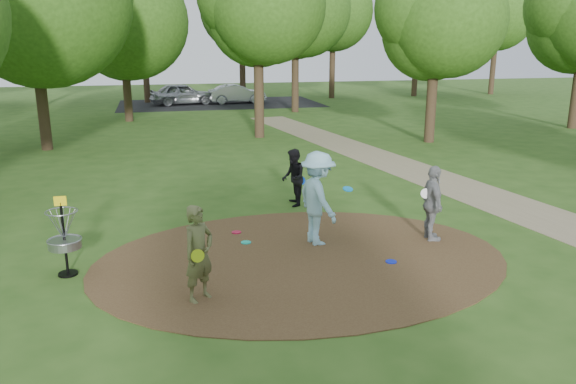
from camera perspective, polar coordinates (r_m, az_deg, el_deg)
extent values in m
plane|color=#2D5119|center=(11.43, 1.43, -6.86)|extent=(100.00, 100.00, 0.00)
cylinder|color=#47301C|center=(11.43, 1.43, -6.81)|extent=(8.40, 8.40, 0.02)
cube|color=#8C7A5B|center=(15.94, 22.62, -1.64)|extent=(7.55, 39.89, 0.01)
cube|color=black|center=(40.74, -6.93, 8.92)|extent=(14.00, 8.00, 0.01)
imported|color=brown|center=(9.53, -9.05, -6.21)|extent=(0.73, 0.70, 1.67)
cylinder|color=#AECF17|center=(9.32, -9.17, -6.42)|extent=(0.22, 0.07, 0.22)
imported|color=#99D1E4|center=(12.00, 3.05, -0.67)|extent=(1.00, 1.44, 2.04)
cylinder|color=#0C8DDB|center=(12.16, 6.10, 0.31)|extent=(0.25, 0.25, 0.08)
imported|color=black|center=(14.90, 0.54, 1.47)|extent=(0.67, 0.82, 1.54)
cylinder|color=blue|center=(14.92, 1.39, 1.15)|extent=(0.23, 0.10, 0.22)
imported|color=gray|center=(12.65, 14.48, -1.14)|extent=(0.55, 1.04, 1.69)
cylinder|color=white|center=(12.52, 13.81, -0.14)|extent=(0.23, 0.11, 0.22)
cylinder|color=#18C4AD|center=(12.31, -4.29, -5.12)|extent=(0.22, 0.22, 0.02)
cylinder|color=#0C1ED8|center=(11.43, 10.43, -6.96)|extent=(0.22, 0.22, 0.02)
cylinder|color=#C2133D|center=(12.96, -5.26, -4.09)|extent=(0.22, 0.22, 0.02)
imported|color=#999BA0|center=(40.24, -10.66, 9.77)|extent=(4.64, 2.47, 1.50)
imported|color=#AAADB2|center=(40.69, -5.21, 9.89)|extent=(4.07, 1.53, 1.33)
cylinder|color=black|center=(11.26, -21.75, -4.65)|extent=(0.05, 0.05, 1.35)
cylinder|color=black|center=(11.49, -21.43, -7.73)|extent=(0.36, 0.36, 0.04)
cylinder|color=gray|center=(11.28, -21.72, -4.91)|extent=(0.60, 0.60, 0.16)
torus|color=gray|center=(11.26, -21.76, -4.53)|extent=(0.63, 0.63, 0.03)
torus|color=gray|center=(11.09, -22.04, -1.85)|extent=(0.58, 0.58, 0.02)
cube|color=yellow|center=(11.04, -22.14, -0.85)|extent=(0.22, 0.02, 0.18)
cylinder|color=#332316|center=(24.72, -23.69, 8.30)|extent=(0.44, 0.44, 3.80)
sphere|color=#2C4F15|center=(24.64, -24.64, 17.01)|extent=(6.80, 6.80, 6.80)
cylinder|color=#332316|center=(25.78, -2.97, 10.18)|extent=(0.44, 0.44, 4.18)
sphere|color=#2C4F15|center=(25.72, -3.08, 17.89)|extent=(5.01, 5.01, 5.01)
cylinder|color=#332316|center=(25.29, 14.36, 8.99)|extent=(0.44, 0.44, 3.61)
sphere|color=#2C4F15|center=(25.17, 14.83, 16.02)|extent=(4.72, 4.72, 4.72)
cylinder|color=#332316|center=(32.36, -16.03, 9.93)|extent=(0.44, 0.44, 3.42)
sphere|color=#2C4F15|center=(32.27, -16.47, 15.94)|extent=(6.14, 6.14, 6.14)
cylinder|color=#332316|center=(35.41, 0.73, 11.66)|extent=(0.44, 0.44, 4.37)
sphere|color=#2C4F15|center=(35.39, 0.76, 17.75)|extent=(5.72, 5.72, 5.72)
cylinder|color=#332316|center=(32.01, 27.24, 9.16)|extent=(0.44, 0.44, 3.80)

